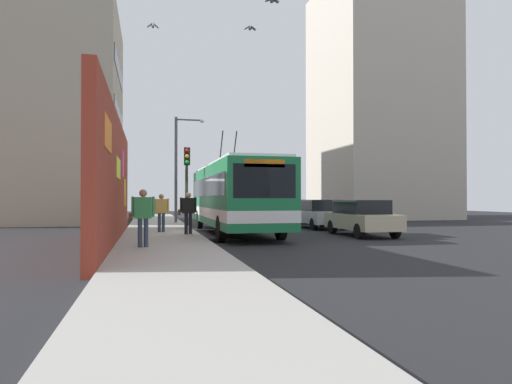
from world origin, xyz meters
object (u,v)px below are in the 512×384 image
parked_car_silver (318,213)px  parked_car_champagne (361,217)px  city_bus (234,195)px  pedestrian_midblock (161,210)px  traffic_light (187,174)px  parked_car_white (288,211)px  pedestrian_at_curb (188,209)px  street_lamp (179,162)px  pedestrian_near_wall (143,213)px

parked_car_silver → parked_car_champagne: bearing=180.0°
city_bus → pedestrian_midblock: 3.48m
traffic_light → parked_car_champagne: bearing=-115.8°
parked_car_white → pedestrian_at_curb: pedestrian_at_curb is taller
pedestrian_at_curb → street_lamp: street_lamp is taller
parked_car_silver → parked_car_white: size_ratio=1.02×
city_bus → parked_car_white: (8.09, -5.20, -0.98)m
city_bus → parked_car_silver: size_ratio=2.64×
pedestrian_midblock → traffic_light: bearing=-44.6°
parked_car_silver → pedestrian_midblock: size_ratio=2.64×
city_bus → pedestrian_at_curb: city_bus is taller
parked_car_white → pedestrian_midblock: size_ratio=2.60×
traffic_light → parked_car_silver: bearing=-76.5°
pedestrian_at_curb → parked_car_silver: bearing=-59.6°
parked_car_white → pedestrian_near_wall: size_ratio=2.49×
pedestrian_at_curb → pedestrian_near_wall: 5.24m
pedestrian_midblock → city_bus: bearing=-81.8°
traffic_light → parked_car_white: bearing=-45.1°
parked_car_white → parked_car_silver: bearing=-180.0°
parked_car_silver → traffic_light: (-1.76, 7.35, 1.99)m
pedestrian_midblock → street_lamp: bearing=-9.2°
parked_car_champagne → traffic_light: size_ratio=1.07×
pedestrian_at_curb → street_lamp: size_ratio=0.27×
pedestrian_at_curb → traffic_light: size_ratio=0.44×
pedestrian_midblock → traffic_light: 2.43m
parked_car_white → pedestrian_at_curb: bearing=143.0°
pedestrian_near_wall → pedestrian_midblock: 6.37m
pedestrian_at_curb → traffic_light: traffic_light is taller
pedestrian_at_curb → pedestrian_midblock: pedestrian_at_curb is taller
parked_car_silver → street_lamp: size_ratio=0.68×
city_bus → pedestrian_near_wall: bearing=148.8°
pedestrian_midblock → traffic_light: size_ratio=0.43×
pedestrian_at_curb → pedestrian_midblock: size_ratio=1.03×
parked_car_silver → pedestrian_at_curb: bearing=120.4°
parked_car_silver → pedestrian_near_wall: (-9.34, 9.32, 0.37)m
parked_car_champagne → parked_car_silver: 5.32m
parked_car_champagne → pedestrian_near_wall: size_ratio=2.38×
parked_car_champagne → pedestrian_midblock: bearing=75.0°
pedestrian_near_wall → pedestrian_midblock: (6.33, -0.74, -0.05)m
pedestrian_near_wall → traffic_light: traffic_light is taller
parked_car_white → pedestrian_near_wall: pedestrian_near_wall is taller
pedestrian_midblock → pedestrian_near_wall: bearing=173.4°
parked_car_white → pedestrian_at_curb: size_ratio=2.52×
parked_car_champagne → pedestrian_at_curb: (0.90, 7.51, 0.36)m
parked_car_champagne → pedestrian_at_curb: 7.58m
pedestrian_near_wall → parked_car_silver: bearing=-45.0°
parked_car_champagne → parked_car_silver: same height
parked_car_champagne → pedestrian_at_curb: pedestrian_at_curb is taller
parked_car_champagne → parked_car_white: bearing=-0.0°
parked_car_champagne → pedestrian_midblock: (2.30, 8.59, 0.32)m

